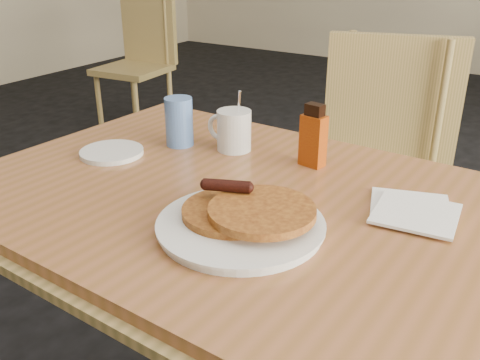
% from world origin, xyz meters
% --- Properties ---
extents(main_table, '(1.32, 0.92, 0.75)m').
position_xyz_m(main_table, '(0.01, 0.07, 0.71)').
color(main_table, '#975A35').
rests_on(main_table, floor).
extents(chair_main_far, '(0.55, 0.56, 0.97)m').
position_xyz_m(chair_main_far, '(0.04, 0.83, 0.58)').
color(chair_main_far, tan).
rests_on(chair_main_far, floor).
extents(chair_wall_extra, '(0.46, 0.46, 0.93)m').
position_xyz_m(chair_wall_extra, '(-1.98, 1.90, 0.55)').
color(chair_wall_extra, tan).
rests_on(chair_wall_extra, floor).
extents(pancake_plate, '(0.31, 0.31, 0.07)m').
position_xyz_m(pancake_plate, '(0.08, -0.06, 0.77)').
color(pancake_plate, silver).
rests_on(pancake_plate, main_table).
extents(coffee_mug, '(0.12, 0.09, 0.16)m').
position_xyz_m(coffee_mug, '(-0.16, 0.27, 0.80)').
color(coffee_mug, silver).
rests_on(coffee_mug, main_table).
extents(syrup_bottle, '(0.06, 0.04, 0.15)m').
position_xyz_m(syrup_bottle, '(0.05, 0.29, 0.82)').
color(syrup_bottle, maroon).
rests_on(syrup_bottle, main_table).
extents(napkin_stack, '(0.20, 0.21, 0.01)m').
position_xyz_m(napkin_stack, '(0.32, 0.17, 0.76)').
color(napkin_stack, white).
rests_on(napkin_stack, main_table).
extents(blue_tumbler, '(0.09, 0.09, 0.13)m').
position_xyz_m(blue_tumbler, '(-0.30, 0.23, 0.81)').
color(blue_tumbler, '#5177BE').
rests_on(blue_tumbler, main_table).
extents(side_saucer, '(0.16, 0.16, 0.01)m').
position_xyz_m(side_saucer, '(-0.40, 0.08, 0.76)').
color(side_saucer, silver).
rests_on(side_saucer, main_table).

